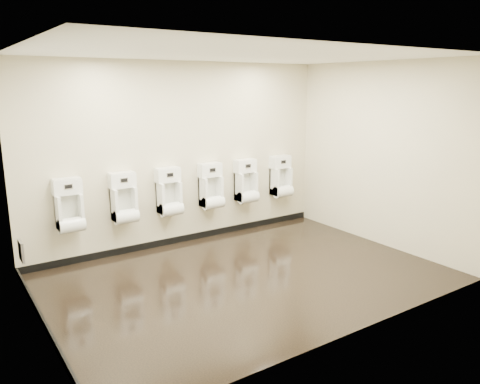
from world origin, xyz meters
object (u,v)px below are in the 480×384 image
object	(u,v)px
urinal_2	(169,195)
urinal_3	(211,189)
urinal_4	(246,184)
urinal_0	(69,209)
access_panel	(21,251)
urinal_1	(124,202)
urinal_5	(281,180)

from	to	relation	value
urinal_2	urinal_3	xyz separation A→B (m)	(0.73, 0.00, 0.00)
urinal_2	urinal_4	world-z (taller)	same
urinal_2	urinal_3	size ratio (longest dim) A/B	1.00
urinal_2	urinal_3	bearing A→B (deg)	0.00
urinal_0	urinal_3	world-z (taller)	same
urinal_0	urinal_4	world-z (taller)	same
urinal_4	urinal_2	bearing A→B (deg)	180.00
access_panel	urinal_1	distance (m)	1.55
urinal_0	urinal_5	size ratio (longest dim) A/B	1.00
urinal_1	urinal_5	size ratio (longest dim) A/B	1.00
urinal_2	urinal_4	size ratio (longest dim) A/B	1.00
urinal_5	urinal_4	bearing A→B (deg)	180.00
access_panel	urinal_1	bearing A→B (deg)	16.21
urinal_0	urinal_1	xyz separation A→B (m)	(0.76, 0.00, 0.00)
urinal_0	urinal_1	bearing A→B (deg)	0.00
urinal_4	access_panel	bearing A→B (deg)	-173.25
urinal_4	urinal_5	xyz separation A→B (m)	(0.75, 0.00, 0.00)
urinal_1	urinal_5	xyz separation A→B (m)	(2.87, 0.00, 0.00)
urinal_2	urinal_4	xyz separation A→B (m)	(1.41, 0.00, 0.00)
urinal_1	urinal_2	world-z (taller)	same
urinal_1	urinal_2	xyz separation A→B (m)	(0.71, 0.00, 0.00)
urinal_2	urinal_5	size ratio (longest dim) A/B	1.00
urinal_1	urinal_5	distance (m)	2.87
urinal_0	urinal_1	size ratio (longest dim) A/B	1.00
access_panel	urinal_5	size ratio (longest dim) A/B	0.35
urinal_2	urinal_5	world-z (taller)	same
urinal_0	urinal_2	size ratio (longest dim) A/B	1.00
urinal_2	urinal_5	xyz separation A→B (m)	(2.16, 0.00, 0.00)
urinal_5	urinal_3	bearing A→B (deg)	180.00
urinal_2	urinal_0	bearing A→B (deg)	180.00
urinal_4	urinal_5	size ratio (longest dim) A/B	1.00
urinal_0	urinal_3	size ratio (longest dim) A/B	1.00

